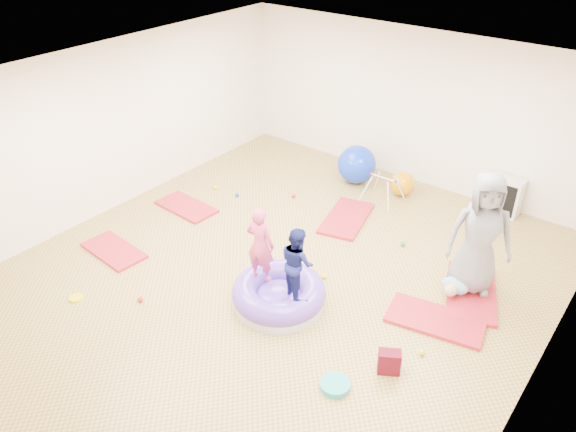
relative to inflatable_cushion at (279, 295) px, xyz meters
The scene contains 19 objects.
room 1.37m from the inflatable_cushion, 133.85° to the left, with size 7.01×8.01×2.81m.
gym_mat_front_left 2.84m from the inflatable_cushion, 168.00° to the right, with size 1.06×0.53×0.04m, color #BE233A.
gym_mat_mid_left 3.05m from the inflatable_cushion, 160.36° to the left, with size 1.09×0.54×0.05m, color #BE233A.
gym_mat_center_back 2.44m from the inflatable_cushion, 100.70° to the left, with size 1.24×0.62×0.05m, color #BE233A.
gym_mat_right 2.07m from the inflatable_cushion, 27.58° to the left, with size 1.23×0.61×0.05m, color #BE233A.
gym_mat_rear_right 2.66m from the inflatable_cushion, 41.99° to the left, with size 1.30×0.65×0.05m, color #BE233A.
inflatable_cushion is the anchor object (origin of this frame).
child_pink 0.81m from the inflatable_cushion, behind, with size 0.40×0.26×1.09m, color #CC3C6C.
child_navy 0.76m from the inflatable_cushion, ahead, with size 0.48×0.38×0.99m, color #121754.
adult_caregiver 2.77m from the inflatable_cushion, 43.96° to the left, with size 0.85×0.55×1.74m, color slate.
infant 2.39m from the inflatable_cushion, 41.35° to the left, with size 0.37×0.38×0.22m.
ball_pit_balls 1.37m from the inflatable_cushion, 110.61° to the left, with size 4.97×3.64×0.08m.
exercise_ball_blue 3.82m from the inflatable_cushion, 106.01° to the left, with size 0.72×0.72×0.72m, color #1032D1.
exercise_ball_orange 3.74m from the inflatable_cushion, 92.04° to the left, with size 0.44×0.44×0.44m, color orange.
infant_play_gym 3.31m from the inflatable_cushion, 95.06° to the left, with size 0.64×0.60×0.49m.
cube_shelf 4.46m from the inflatable_cushion, 70.65° to the left, with size 0.65×0.32×0.65m.
balance_disc 1.60m from the inflatable_cushion, 28.34° to the right, with size 0.35×0.35×0.08m, color #25ABB0.
backpack 1.77m from the inflatable_cushion, ahead, with size 0.26×0.16×0.30m, color maroon.
yellow_toy 2.78m from the inflatable_cushion, 144.51° to the right, with size 0.19×0.19×0.03m, color yellow.
Camera 1 is at (4.07, -4.99, 4.94)m, focal length 35.00 mm.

